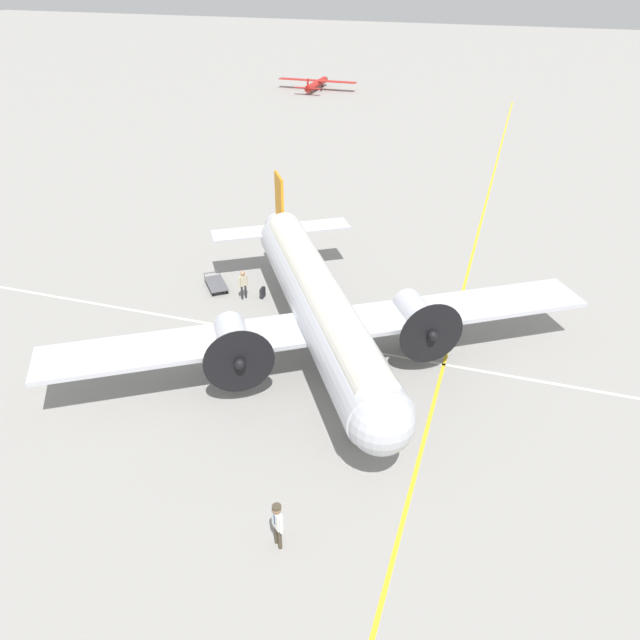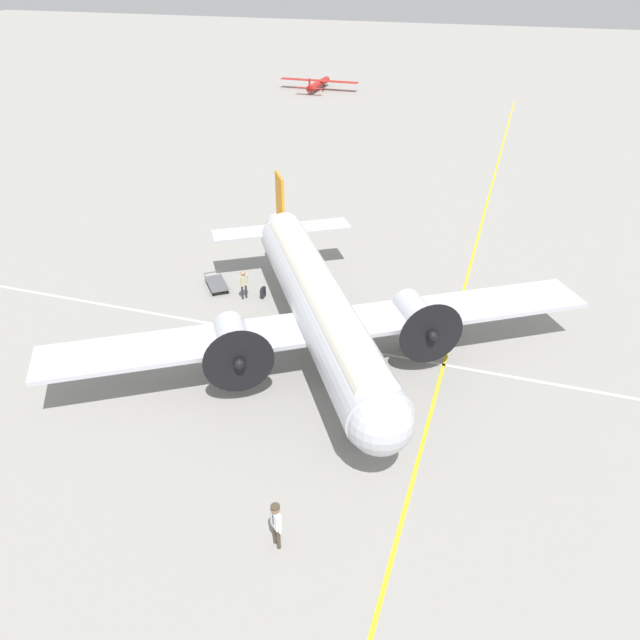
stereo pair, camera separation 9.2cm
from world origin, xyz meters
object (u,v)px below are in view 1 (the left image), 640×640
baggage_cart (216,284)px  suitcase_near_door (263,293)px  crew_foreground (277,521)px  passenger_boarding (243,282)px  light_aircraft_distant (317,83)px  airliner_main (322,308)px

baggage_cart → suitcase_near_door: bearing=47.2°
suitcase_near_door → baggage_cart: bearing=86.1°
crew_foreground → passenger_boarding: size_ratio=1.08×
passenger_boarding → baggage_cart: (0.61, 1.95, -0.73)m
light_aircraft_distant → passenger_boarding: bearing=-165.5°
crew_foreground → baggage_cart: crew_foreground is taller
passenger_boarding → suitcase_near_door: size_ratio=2.69×
crew_foreground → passenger_boarding: crew_foreground is taller
suitcase_near_door → light_aircraft_distant: 57.64m
crew_foreground → suitcase_near_door: (15.03, 6.70, -0.82)m
crew_foreground → light_aircraft_distant: (70.68, 21.71, -0.27)m
suitcase_near_door → light_aircraft_distant: bearing=15.1°
airliner_main → passenger_boarding: 7.02m
crew_foreground → light_aircraft_distant: size_ratio=0.17×
baggage_cart → light_aircraft_distant: size_ratio=0.20×
airliner_main → suitcase_near_door: 6.76m
airliner_main → crew_foreground: (-10.75, -1.96, -1.38)m
airliner_main → baggage_cart: airliner_main is taller
passenger_boarding → suitcase_near_door: bearing=147.2°
passenger_boarding → baggage_cart: 2.17m
crew_foreground → airliner_main: bearing=-39.1°
crew_foreground → baggage_cart: (15.23, 9.56, -0.84)m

